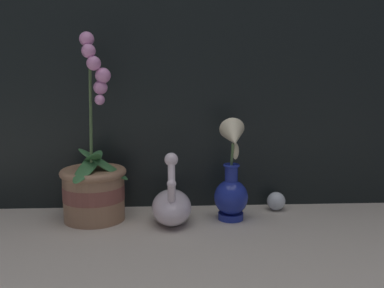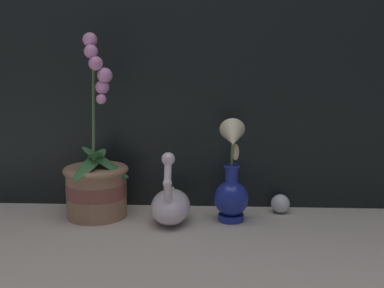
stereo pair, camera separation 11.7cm
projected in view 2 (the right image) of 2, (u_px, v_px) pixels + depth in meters
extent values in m
plane|color=#BCB2A3|center=(181.00, 236.00, 1.09)|extent=(2.80, 2.80, 0.00)
cylinder|color=#9E7556|center=(97.00, 192.00, 1.23)|extent=(0.16, 0.16, 0.14)
cylinder|color=brown|center=(97.00, 189.00, 1.23)|extent=(0.16, 0.16, 0.04)
torus|color=#9E7556|center=(96.00, 170.00, 1.22)|extent=(0.18, 0.18, 0.02)
cylinder|color=#4C6B3D|center=(93.00, 105.00, 1.19)|extent=(0.01, 0.05, 0.34)
ellipsoid|color=#38703D|center=(105.00, 162.00, 1.21)|extent=(0.15, 0.08, 0.09)
ellipsoid|color=#38703D|center=(95.00, 160.00, 1.24)|extent=(0.10, 0.18, 0.09)
ellipsoid|color=#38703D|center=(90.00, 164.00, 1.19)|extent=(0.08, 0.17, 0.06)
sphere|color=#DB8EC6|center=(90.00, 40.00, 1.17)|extent=(0.04, 0.04, 0.04)
sphere|color=#DB8EC6|center=(91.00, 51.00, 1.15)|extent=(0.04, 0.04, 0.04)
sphere|color=#DB8EC6|center=(96.00, 63.00, 1.15)|extent=(0.04, 0.04, 0.04)
sphere|color=#DB8EC6|center=(105.00, 75.00, 1.16)|extent=(0.04, 0.04, 0.04)
sphere|color=#DB8EC6|center=(102.00, 87.00, 1.17)|extent=(0.04, 0.04, 0.04)
sphere|color=#DB8EC6|center=(101.00, 99.00, 1.16)|extent=(0.03, 0.03, 0.03)
ellipsoid|color=white|center=(171.00, 207.00, 1.18)|extent=(0.10, 0.16, 0.09)
cone|color=white|center=(173.00, 195.00, 1.24)|extent=(0.05, 0.07, 0.07)
cylinder|color=white|center=(168.00, 193.00, 1.11)|extent=(0.02, 0.05, 0.07)
sphere|color=white|center=(167.00, 183.00, 1.09)|extent=(0.02, 0.02, 0.02)
cylinder|color=white|center=(168.00, 171.00, 1.10)|extent=(0.02, 0.04, 0.06)
sphere|color=white|center=(168.00, 159.00, 1.11)|extent=(0.03, 0.03, 0.03)
cylinder|color=navy|center=(231.00, 217.00, 1.20)|extent=(0.07, 0.07, 0.02)
ellipsoid|color=navy|center=(231.00, 198.00, 1.19)|extent=(0.09, 0.09, 0.10)
cylinder|color=navy|center=(232.00, 174.00, 1.18)|extent=(0.03, 0.03, 0.04)
torus|color=navy|center=(232.00, 166.00, 1.18)|extent=(0.04, 0.04, 0.01)
cylinder|color=#567A47|center=(232.00, 156.00, 1.16)|extent=(0.01, 0.03, 0.06)
cone|color=beige|center=(233.00, 137.00, 1.13)|extent=(0.07, 0.09, 0.09)
ellipsoid|color=beige|center=(236.00, 152.00, 1.16)|extent=(0.02, 0.02, 0.04)
sphere|color=silver|center=(280.00, 204.00, 1.26)|extent=(0.05, 0.05, 0.05)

